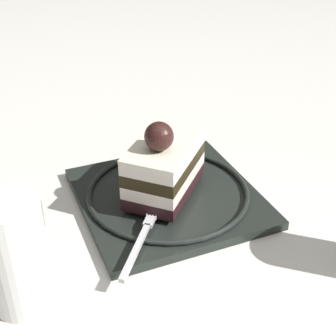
% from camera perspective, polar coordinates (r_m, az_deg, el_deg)
% --- Properties ---
extents(ground_plane, '(2.40, 2.40, 0.00)m').
position_cam_1_polar(ground_plane, '(0.61, 1.77, -2.18)').
color(ground_plane, silver).
extents(dessert_plate, '(0.23, 0.23, 0.02)m').
position_cam_1_polar(dessert_plate, '(0.58, 0.00, -3.27)').
color(dessert_plate, black).
rests_on(dessert_plate, ground_plane).
extents(cake_slice, '(0.11, 0.13, 0.10)m').
position_cam_1_polar(cake_slice, '(0.55, -0.46, 0.32)').
color(cake_slice, black).
rests_on(cake_slice, dessert_plate).
extents(fork, '(0.07, 0.12, 0.00)m').
position_cam_1_polar(fork, '(0.50, -2.96, -7.88)').
color(fork, silver).
rests_on(fork, dessert_plate).
extents(drink_glass_far, '(0.06, 0.06, 0.11)m').
position_cam_1_polar(drink_glass_far, '(0.45, -17.41, -10.24)').
color(drink_glass_far, white).
rests_on(drink_glass_far, ground_plane).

